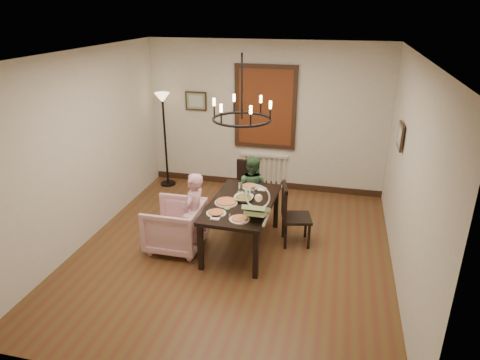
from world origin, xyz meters
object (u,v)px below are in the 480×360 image
at_px(seated_man, 252,194).
at_px(baby_bouncer, 257,207).
at_px(elderly_woman, 194,221).
at_px(armchair, 175,226).
at_px(drinking_glass, 247,197).
at_px(chair_right, 297,214).
at_px(chair_far, 245,188).
at_px(dining_table, 242,207).
at_px(floor_lamp, 165,141).

height_order(seated_man, baby_bouncer, baby_bouncer).
relative_size(elderly_woman, seated_man, 1.09).
height_order(armchair, drinking_glass, drinking_glass).
bearing_deg(elderly_woman, chair_right, 121.92).
xyz_separation_m(chair_far, baby_bouncer, (0.51, -1.58, 0.44)).
bearing_deg(elderly_woman, seated_man, 162.47).
distance_m(chair_far, baby_bouncer, 1.72).
bearing_deg(seated_man, chair_right, 155.40).
bearing_deg(elderly_woman, chair_far, 172.66).
distance_m(chair_right, drinking_glass, 0.81).
xyz_separation_m(seated_man, drinking_glass, (0.10, -0.82, 0.33)).
xyz_separation_m(dining_table, elderly_woman, (-0.62, -0.30, -0.14)).
bearing_deg(floor_lamp, drinking_glass, -43.19).
distance_m(seated_man, floor_lamp, 2.29).
bearing_deg(drinking_glass, floor_lamp, 136.81).
bearing_deg(chair_right, drinking_glass, 95.28).
bearing_deg(chair_far, floor_lamp, 157.75).
bearing_deg(seated_man, baby_bouncer, 115.79).
relative_size(armchair, seated_man, 0.85).
distance_m(elderly_woman, floor_lamp, 2.69).
bearing_deg(armchair, floor_lamp, -154.88).
relative_size(seated_man, drinking_glass, 7.16).
relative_size(chair_right, elderly_woman, 0.94).
relative_size(chair_right, drinking_glass, 7.32).
bearing_deg(seated_man, armchair, 62.76).
bearing_deg(baby_bouncer, floor_lamp, 133.80).
height_order(chair_right, floor_lamp, floor_lamp).
height_order(chair_far, seated_man, seated_man).
bearing_deg(seated_man, chair_far, -45.41).
relative_size(dining_table, seated_man, 1.70).
relative_size(dining_table, baby_bouncer, 3.24).
relative_size(chair_right, armchair, 1.21).
bearing_deg(seated_man, elderly_woman, 74.77).
bearing_deg(baby_bouncer, chair_far, 108.45).
height_order(chair_right, drinking_glass, chair_right).
height_order(baby_bouncer, drinking_glass, baby_bouncer).
bearing_deg(seated_man, drinking_glass, 108.25).
height_order(chair_right, armchair, chair_right).
bearing_deg(drinking_glass, armchair, -162.47).
xyz_separation_m(chair_right, floor_lamp, (-2.76, 1.69, 0.42)).
distance_m(chair_right, baby_bouncer, 0.97).
height_order(baby_bouncer, floor_lamp, floor_lamp).
relative_size(chair_right, baby_bouncer, 1.95).
height_order(armchair, baby_bouncer, baby_bouncer).
height_order(chair_right, baby_bouncer, baby_bouncer).
distance_m(chair_far, drinking_glass, 1.16).
xyz_separation_m(chair_right, armchair, (-1.71, -0.55, -0.12)).
relative_size(chair_far, chair_right, 0.94).
distance_m(dining_table, seated_man, 0.89).
distance_m(chair_right, armchair, 1.80).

